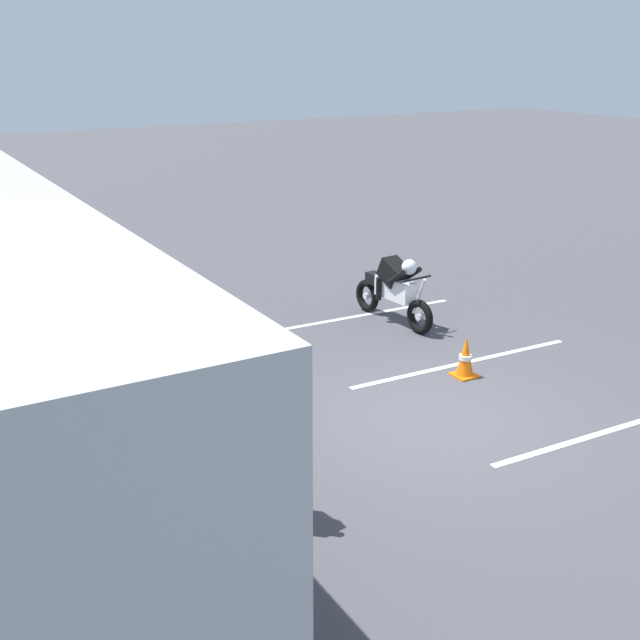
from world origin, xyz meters
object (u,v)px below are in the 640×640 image
(stunt_motorcycle, at_px, (394,289))
(spectator_right, at_px, (165,336))
(spectator_left, at_px, (204,396))
(spectator_centre, at_px, (189,362))
(parked_motorcycle_silver, at_px, (84,360))
(traffic_cone, at_px, (466,357))
(spectator_far_left, at_px, (250,426))

(stunt_motorcycle, bearing_deg, spectator_right, 104.79)
(spectator_left, height_order, spectator_right, spectator_left)
(spectator_centre, height_order, parked_motorcycle_silver, spectator_centre)
(stunt_motorcycle, relative_size, traffic_cone, 3.26)
(spectator_right, distance_m, traffic_cone, 4.36)
(spectator_right, bearing_deg, spectator_left, 171.63)
(stunt_motorcycle, xyz_separation_m, traffic_cone, (-2.51, 0.48, -0.31))
(spectator_right, bearing_deg, stunt_motorcycle, -75.21)
(spectator_far_left, bearing_deg, spectator_centre, -4.25)
(spectator_far_left, relative_size, traffic_cone, 2.77)
(spectator_far_left, distance_m, spectator_centre, 2.04)
(spectator_left, height_order, spectator_centre, spectator_left)
(spectator_centre, bearing_deg, spectator_right, -3.16)
(stunt_motorcycle, bearing_deg, spectator_left, 123.90)
(spectator_centre, bearing_deg, parked_motorcycle_silver, 22.67)
(spectator_left, height_order, stunt_motorcycle, spectator_left)
(spectator_centre, bearing_deg, stunt_motorcycle, -64.48)
(parked_motorcycle_silver, bearing_deg, spectator_left, -169.37)
(spectator_left, distance_m, spectator_centre, 1.10)
(spectator_right, relative_size, stunt_motorcycle, 0.81)
(spectator_far_left, distance_m, traffic_cone, 4.71)
(traffic_cone, bearing_deg, spectator_far_left, 111.97)
(spectator_right, height_order, stunt_motorcycle, spectator_right)
(traffic_cone, bearing_deg, spectator_centre, 85.93)
(spectator_centre, distance_m, traffic_cone, 4.22)
(parked_motorcycle_silver, bearing_deg, spectator_far_left, -170.51)
(spectator_right, relative_size, traffic_cone, 2.64)
(spectator_centre, xyz_separation_m, parked_motorcycle_silver, (1.96, 0.82, -0.50))
(parked_motorcycle_silver, bearing_deg, traffic_cone, -114.40)
(stunt_motorcycle, distance_m, traffic_cone, 2.57)
(spectator_far_left, distance_m, spectator_left, 0.97)
(spectator_far_left, xyz_separation_m, spectator_right, (3.04, -0.21, -0.06))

